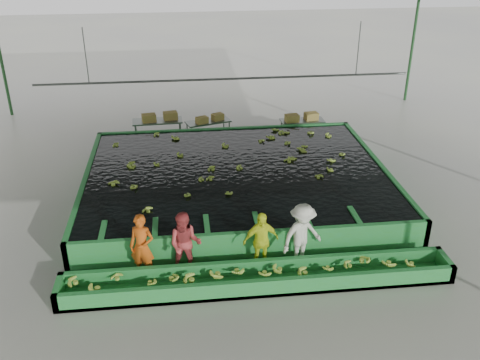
{
  "coord_description": "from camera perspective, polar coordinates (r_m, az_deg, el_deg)",
  "views": [
    {
      "loc": [
        -1.76,
        -14.47,
        8.47
      ],
      "look_at": [
        0.0,
        0.5,
        1.0
      ],
      "focal_mm": 40.0,
      "sensor_mm": 36.0,
      "label": 1
    }
  ],
  "objects": [
    {
      "name": "rail_hanger_left",
      "position": [
        20.24,
        -16.14,
        12.6
      ],
      "size": [
        0.04,
        0.04,
        2.0
      ],
      "primitive_type": "cylinder",
      "color": "#59605B",
      "rests_on": "shed_roof"
    },
    {
      "name": "box_stack_mid",
      "position": [
        22.27,
        -3.23,
        6.26
      ],
      "size": [
        1.24,
        0.83,
        0.26
      ],
      "primitive_type": null,
      "rotation": [
        0.0,
        0.0,
        0.45
      ],
      "color": "olive",
      "rests_on": "packing_table_mid"
    },
    {
      "name": "worker_b",
      "position": [
        13.92,
        -5.86,
        -6.8
      ],
      "size": [
        0.96,
        0.8,
        1.78
      ],
      "primitive_type": "imported",
      "rotation": [
        0.0,
        0.0,
        -0.16
      ],
      "color": "#AE3939",
      "rests_on": "ground"
    },
    {
      "name": "shed_posts",
      "position": [
        15.75,
        0.21,
        4.09
      ],
      "size": [
        20.0,
        22.0,
        5.0
      ],
      "primitive_type": null,
      "color": "#204D24",
      "rests_on": "ground"
    },
    {
      "name": "worker_d",
      "position": [
        14.23,
        6.64,
        -5.91
      ],
      "size": [
        1.36,
        1.1,
        1.84
      ],
      "primitive_type": "imported",
      "rotation": [
        0.0,
        0.0,
        0.41
      ],
      "color": "beige",
      "rests_on": "ground"
    },
    {
      "name": "rail_hanger_right",
      "position": [
        21.09,
        12.51,
        13.53
      ],
      "size": [
        0.04,
        0.04,
        2.0
      ],
      "primitive_type": "cylinder",
      "color": "#59605B",
      "rests_on": "shed_roof"
    },
    {
      "name": "trough_bananas",
      "position": [
        13.65,
        2.04,
        -9.9
      ],
      "size": [
        8.37,
        0.56,
        0.11
      ],
      "primitive_type": null,
      "color": "#8DB236",
      "rests_on": "sorting_trough"
    },
    {
      "name": "box_stack_left",
      "position": [
        22.33,
        -8.53,
        6.31
      ],
      "size": [
        1.49,
        0.66,
        0.31
      ],
      "primitive_type": null,
      "rotation": [
        0.0,
        0.0,
        0.19
      ],
      "color": "olive",
      "rests_on": "packing_table_left"
    },
    {
      "name": "packing_table_mid",
      "position": [
        22.46,
        -3.4,
        5.3
      ],
      "size": [
        1.96,
        1.22,
        0.83
      ],
      "primitive_type": null,
      "rotation": [
        0.0,
        0.0,
        0.29
      ],
      "color": "#59605B",
      "rests_on": "ground"
    },
    {
      "name": "tank_water",
      "position": [
        17.78,
        -0.38,
        0.99
      ],
      "size": [
        9.7,
        7.7,
        0.0
      ],
      "primitive_type": "cube",
      "color": "black",
      "rests_on": "flotation_tank"
    },
    {
      "name": "sorting_trough",
      "position": [
        13.74,
        2.03,
        -10.4
      ],
      "size": [
        10.0,
        1.0,
        0.5
      ],
      "primitive_type": null,
      "color": "#237C33",
      "rests_on": "ground"
    },
    {
      "name": "flotation_tank",
      "position": [
        17.96,
        -0.37,
        -0.16
      ],
      "size": [
        10.0,
        8.0,
        0.9
      ],
      "primitive_type": null,
      "color": "#237C33",
      "rests_on": "ground"
    },
    {
      "name": "box_stack_right",
      "position": [
        22.51,
        6.57,
        6.32
      ],
      "size": [
        1.45,
        0.62,
        0.3
      ],
      "primitive_type": null,
      "rotation": [
        0.0,
        0.0,
        0.17
      ],
      "color": "olive",
      "rests_on": "packing_table_right"
    },
    {
      "name": "packing_table_right",
      "position": [
        22.72,
        6.61,
        5.4
      ],
      "size": [
        1.82,
        0.77,
        0.82
      ],
      "primitive_type": null,
      "rotation": [
        0.0,
        0.0,
        0.03
      ],
      "color": "#59605B",
      "rests_on": "ground"
    },
    {
      "name": "ground",
      "position": [
        16.86,
        0.2,
        -3.8
      ],
      "size": [
        80.0,
        80.0,
        0.0
      ],
      "primitive_type": "plane",
      "color": "gray",
      "rests_on": "ground"
    },
    {
      "name": "floating_bananas",
      "position": [
        18.5,
        -0.65,
        2.04
      ],
      "size": [
        8.73,
        5.95,
        0.12
      ],
      "primitive_type": null,
      "color": "#8DB236",
      "rests_on": "tank_water"
    },
    {
      "name": "worker_a",
      "position": [
        13.96,
        -10.41,
        -6.99
      ],
      "size": [
        0.76,
        0.61,
        1.79
      ],
      "primitive_type": "imported",
      "rotation": [
        0.0,
        0.0,
        -0.32
      ],
      "color": "#C24E11",
      "rests_on": "ground"
    },
    {
      "name": "worker_c",
      "position": [
        14.08,
        2.23,
        -6.51
      ],
      "size": [
        1.04,
        0.59,
        1.67
      ],
      "primitive_type": "imported",
      "rotation": [
        0.0,
        0.0,
        0.2
      ],
      "color": "#E0F224",
      "rests_on": "ground"
    },
    {
      "name": "shed_roof",
      "position": [
        14.98,
        0.23,
        12.97
      ],
      "size": [
        20.0,
        22.0,
        0.04
      ],
      "primitive_type": "cube",
      "color": "gray",
      "rests_on": "shed_posts"
    },
    {
      "name": "packing_table_left",
      "position": [
        22.52,
        -8.72,
        5.21
      ],
      "size": [
        2.06,
        0.9,
        0.92
      ],
      "primitive_type": null,
      "rotation": [
        0.0,
        0.0,
        0.05
      ],
      "color": "#59605B",
      "rests_on": "ground"
    },
    {
      "name": "cableway_rail",
      "position": [
        20.3,
        -1.51,
        10.72
      ],
      "size": [
        0.08,
        0.08,
        14.0
      ],
      "primitive_type": "cylinder",
      "color": "#59605B",
      "rests_on": "shed_roof"
    }
  ]
}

